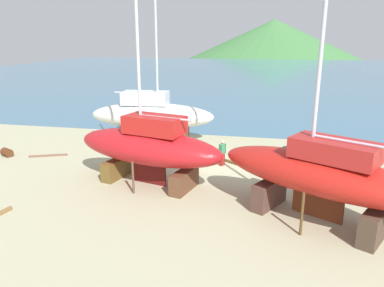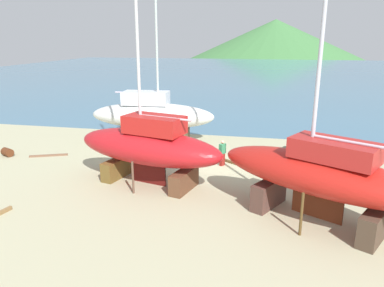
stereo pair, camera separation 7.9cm
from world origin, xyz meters
The scene contains 11 objects.
ground_plane centered at (0.00, -4.78, 0.00)m, with size 49.10×49.10×0.00m, color #AEAA85.
sea_water centered at (0.00, 67.02, 0.00)m, with size 147.63×119.05×0.01m, color teal.
headland_hill centered at (4.02, 187.88, 0.00)m, with size 158.06×158.06×35.27m, color #417940.
sailboat_far_slipway centered at (-3.44, -3.87, 2.20)m, with size 9.29×4.93×14.62m.
sailboat_mid_port centered at (5.30, -6.65, 2.29)m, with size 9.83×7.22×16.70m.
sailboat_large_starboard centered at (-6.11, 4.90, 2.13)m, with size 10.01×3.58×16.86m.
worker centered at (0.17, 0.03, 0.87)m, with size 0.43×0.50×1.67m.
barrel_rust_far centered at (-14.76, -1.14, 0.28)m, with size 0.57×0.57×0.79m, color #572B16.
barrel_tipped_right centered at (4.28, 2.09, 0.44)m, with size 0.59×0.59×0.88m, color #272D21.
timber_long_fore centered at (-11.94, -0.58, 0.06)m, with size 2.56×0.18×0.12m, color brown.
timber_short_cross centered at (0.38, 0.79, 0.08)m, with size 2.23×0.17×0.16m, color brown.
Camera 2 is at (2.93, -22.40, 7.94)m, focal length 34.41 mm.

